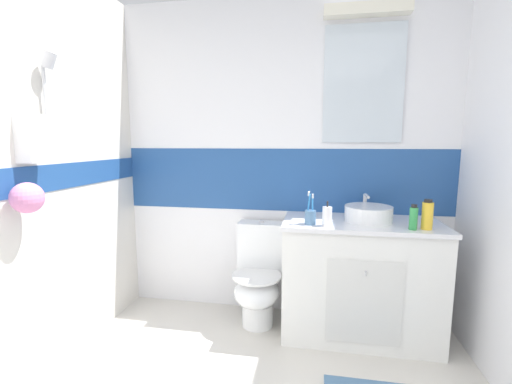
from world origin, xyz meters
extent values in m
cube|color=white|center=(0.00, 2.45, 0.42)|extent=(3.20, 0.10, 0.85)
cube|color=#234C8C|center=(0.00, 2.45, 1.10)|extent=(3.20, 0.10, 0.50)
cube|color=white|center=(0.00, 2.45, 1.93)|extent=(3.20, 0.10, 1.15)
cube|color=silver|center=(0.59, 2.39, 1.82)|extent=(0.57, 0.02, 0.85)
cube|color=white|center=(0.59, 2.35, 2.33)|extent=(0.60, 0.10, 0.08)
cube|color=silver|center=(-1.35, 1.20, 1.25)|extent=(0.10, 3.48, 2.50)
cube|color=#234C8C|center=(-1.30, 1.20, 1.19)|extent=(0.01, 3.48, 0.16)
cube|color=white|center=(-1.25, 1.31, 1.42)|extent=(0.10, 0.14, 0.26)
cylinder|color=silver|center=(-1.27, 1.45, 1.64)|extent=(0.02, 0.02, 0.44)
cylinder|color=silver|center=(-1.23, 1.45, 1.86)|extent=(0.10, 0.07, 0.11)
sphere|color=pink|center=(-1.20, 1.19, 1.12)|extent=(0.16, 0.16, 0.16)
cube|color=white|center=(0.59, 2.13, 0.41)|extent=(1.07, 0.53, 0.82)
cube|color=white|center=(0.59, 2.12, 0.83)|extent=(1.09, 0.55, 0.03)
cube|color=silver|center=(0.59, 1.86, 0.37)|extent=(0.48, 0.01, 0.57)
cylinder|color=silver|center=(0.59, 1.85, 0.57)|extent=(0.02, 0.02, 0.03)
cylinder|color=white|center=(0.64, 2.13, 0.90)|extent=(0.33, 0.33, 0.11)
cylinder|color=#AFB1BA|center=(0.64, 2.13, 0.95)|extent=(0.27, 0.27, 0.01)
cylinder|color=silver|center=(0.64, 2.32, 0.93)|extent=(0.03, 0.03, 0.16)
cylinder|color=silver|center=(0.64, 2.23, 1.01)|extent=(0.02, 0.15, 0.02)
cylinder|color=white|center=(-0.15, 2.12, 0.09)|extent=(0.24, 0.24, 0.18)
ellipsoid|color=white|center=(-0.15, 2.08, 0.29)|extent=(0.34, 0.42, 0.22)
cylinder|color=white|center=(-0.15, 2.08, 0.41)|extent=(0.37, 0.37, 0.02)
cube|color=white|center=(-0.15, 2.29, 0.59)|extent=(0.36, 0.17, 0.37)
cylinder|color=silver|center=(-0.15, 2.29, 0.78)|extent=(0.04, 0.04, 0.02)
cylinder|color=#4C7299|center=(0.24, 1.97, 0.90)|extent=(0.08, 0.08, 0.10)
cylinder|color=#338CD8|center=(0.25, 1.98, 0.96)|extent=(0.01, 0.02, 0.16)
cube|color=white|center=(0.25, 1.98, 1.04)|extent=(0.01, 0.02, 0.03)
cylinder|color=#338CD8|center=(0.22, 1.97, 0.97)|extent=(0.03, 0.04, 0.18)
cube|color=white|center=(0.22, 1.97, 1.06)|extent=(0.02, 0.02, 0.03)
cylinder|color=white|center=(0.35, 1.94, 0.91)|extent=(0.06, 0.06, 0.13)
cylinder|color=#262626|center=(0.35, 1.94, 1.00)|extent=(0.01, 0.01, 0.04)
cylinder|color=#262626|center=(0.35, 1.93, 1.01)|extent=(0.01, 0.02, 0.01)
cylinder|color=yellow|center=(0.97, 1.97, 0.94)|extent=(0.07, 0.07, 0.17)
cylinder|color=black|center=(0.97, 1.97, 1.03)|extent=(0.05, 0.05, 0.02)
cylinder|color=green|center=(0.88, 1.94, 0.92)|extent=(0.05, 0.05, 0.14)
cylinder|color=black|center=(0.88, 1.94, 1.00)|extent=(0.04, 0.04, 0.02)
camera|label=1|loc=(0.27, -0.32, 1.40)|focal=23.96mm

